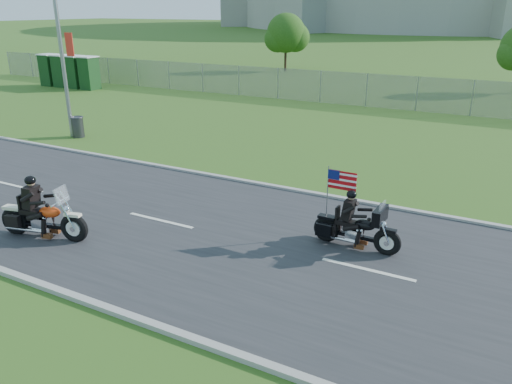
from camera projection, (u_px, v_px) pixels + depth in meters
The scene contains 14 objects.
ground at pixel (221, 236), 13.30m from camera, with size 420.00×420.00×0.00m, color #3A581B.
road at pixel (221, 235), 13.29m from camera, with size 120.00×8.00×0.04m, color #28282B.
curb_north at pixel (285, 189), 16.62m from camera, with size 120.00×0.18×0.12m, color #9E9B93.
curb_south at pixel (113, 311), 9.93m from camera, with size 120.00×0.18×0.12m, color #9E9B93.
fence at pixel (320, 87), 31.69m from camera, with size 60.00×0.03×2.00m, color gray.
streetlight at pixel (60, 10), 21.78m from camera, with size 0.90×2.46×10.00m.
porta_toilet_a at pixel (89, 74), 36.69m from camera, with size 1.10×1.10×2.30m, color #123914.
porta_toilet_b at pixel (75, 73), 37.31m from camera, with size 1.10×1.10×2.30m, color #123914.
porta_toilet_c at pixel (62, 71), 37.93m from camera, with size 1.10×1.10×2.30m, color #123914.
porta_toilet_d at pixel (49, 70), 38.55m from camera, with size 1.10×1.10×2.30m, color #123914.
tree_fence_mid at pixel (287, 35), 46.46m from camera, with size 3.96×3.69×5.30m.
motorcycle_lead at pixel (42, 219), 13.00m from camera, with size 2.55×1.01×1.73m.
motorcycle_follow at pixel (356, 229), 12.44m from camera, with size 2.28×0.75×1.90m.
trash_can at pixel (78, 127), 23.28m from camera, with size 0.54×0.54×0.94m, color #39393E.
Camera 1 is at (6.53, -10.18, 5.73)m, focal length 35.00 mm.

